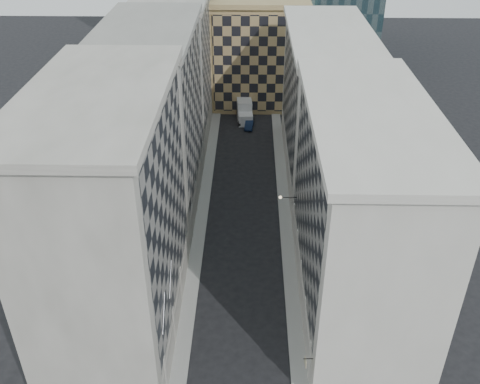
# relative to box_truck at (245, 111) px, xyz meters

# --- Properties ---
(sidewalk_west) EXTENTS (1.50, 100.00, 0.15)m
(sidewalk_west) POSITION_rel_box_truck_xyz_m (-5.00, -28.93, -1.38)
(sidewalk_west) COLOR gray
(sidewalk_west) RESTS_ON ground
(sidewalk_east) EXTENTS (1.50, 100.00, 0.15)m
(sidewalk_east) POSITION_rel_box_truck_xyz_m (5.50, -28.93, -1.38)
(sidewalk_east) COLOR gray
(sidewalk_east) RESTS_ON ground
(bldg_left_a) EXTENTS (10.80, 22.80, 23.70)m
(bldg_left_a) POSITION_rel_box_truck_xyz_m (-10.63, -47.93, 10.37)
(bldg_left_a) COLOR gray
(bldg_left_a) RESTS_ON ground
(bldg_left_b) EXTENTS (10.80, 22.80, 22.70)m
(bldg_left_b) POSITION_rel_box_truck_xyz_m (-10.63, -25.93, 9.87)
(bldg_left_b) COLOR gray
(bldg_left_b) RESTS_ON ground
(bldg_left_c) EXTENTS (10.80, 22.80, 21.70)m
(bldg_left_c) POSITION_rel_box_truck_xyz_m (-10.63, -3.93, 9.37)
(bldg_left_c) COLOR gray
(bldg_left_c) RESTS_ON ground
(bldg_right_a) EXTENTS (10.80, 26.80, 20.70)m
(bldg_right_a) POSITION_rel_box_truck_xyz_m (11.13, -43.93, 8.87)
(bldg_right_a) COLOR beige
(bldg_right_a) RESTS_ON ground
(bldg_right_b) EXTENTS (10.80, 28.80, 19.70)m
(bldg_right_b) POSITION_rel_box_truck_xyz_m (11.15, -16.93, 8.39)
(bldg_right_b) COLOR beige
(bldg_right_b) RESTS_ON ground
(tan_block) EXTENTS (16.80, 14.80, 18.80)m
(tan_block) POSITION_rel_box_truck_xyz_m (2.25, 8.96, 7.98)
(tan_block) COLOR tan
(tan_block) RESTS_ON ground
(flagpoles_left) EXTENTS (0.10, 6.33, 2.33)m
(flagpoles_left) POSITION_rel_box_truck_xyz_m (-5.65, -52.93, 6.54)
(flagpoles_left) COLOR gray
(flagpoles_left) RESTS_ON ground
(bracket_lamp) EXTENTS (1.98, 0.36, 0.36)m
(bracket_lamp) POSITION_rel_box_truck_xyz_m (4.63, -34.93, 4.74)
(bracket_lamp) COLOR black
(bracket_lamp) RESTS_ON ground
(box_truck) EXTENTS (2.99, 6.28, 3.34)m
(box_truck) POSITION_rel_box_truck_xyz_m (0.00, 0.00, 0.00)
(box_truck) COLOR silver
(box_truck) RESTS_ON ground
(dark_car) EXTENTS (1.73, 3.94, 1.26)m
(dark_car) POSITION_rel_box_truck_xyz_m (0.85, -3.50, -0.83)
(dark_car) COLOR #0E1A34
(dark_car) RESTS_ON ground
(shop_sign) EXTENTS (0.82, 0.72, 0.80)m
(shop_sign) POSITION_rel_box_truck_xyz_m (5.67, -55.93, 2.38)
(shop_sign) COLOR black
(shop_sign) RESTS_ON ground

